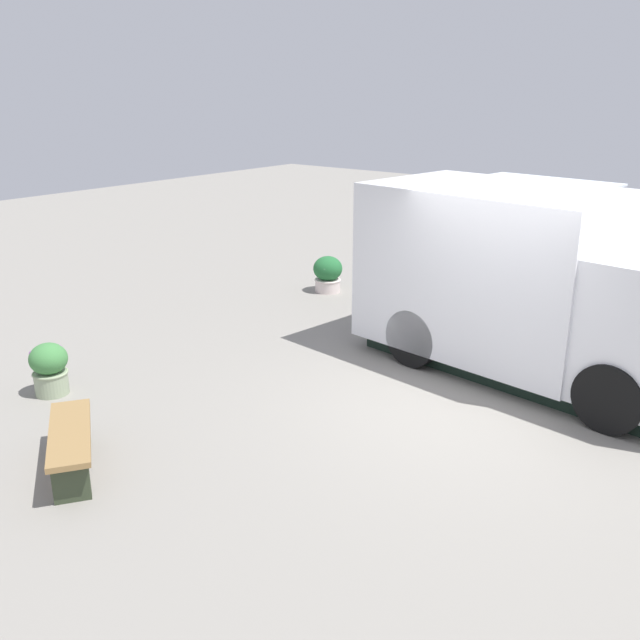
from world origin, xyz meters
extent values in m
plane|color=gray|center=(0.00, 0.00, 0.00)|extent=(40.00, 40.00, 0.00)
cube|color=white|center=(-1.61, -0.44, 1.34)|extent=(2.55, 3.56, 2.23)
cube|color=black|center=(-2.70, -0.31, 1.47)|extent=(0.24, 1.82, 0.78)
cube|color=silver|center=(-2.99, -0.28, 2.42)|extent=(0.83, 2.05, 0.03)
cube|color=black|center=(-1.53, 0.26, 0.11)|extent=(2.26, 4.69, 0.23)
cylinder|color=black|center=(-0.38, 1.61, 0.41)|extent=(0.32, 0.84, 0.82)
cylinder|color=black|center=(-0.71, -1.15, 0.41)|extent=(0.32, 0.84, 0.82)
cylinder|color=black|center=(-2.65, -0.92, 0.41)|extent=(0.32, 0.84, 0.82)
cylinder|color=#919F7E|center=(2.98, -4.24, 0.15)|extent=(0.42, 0.42, 0.30)
torus|color=#91A07B|center=(2.98, -4.24, 0.29)|extent=(0.44, 0.44, 0.04)
ellipsoid|color=#407F41|center=(2.98, -4.24, 0.48)|extent=(0.47, 0.47, 0.40)
sphere|color=#9558A5|center=(3.11, -4.36, 0.56)|extent=(0.08, 0.08, 0.08)
sphere|color=#A24DB6|center=(2.92, -4.39, 0.59)|extent=(0.09, 0.09, 0.09)
sphere|color=purple|center=(3.11, -4.39, 0.52)|extent=(0.08, 0.08, 0.08)
sphere|color=#A44B9E|center=(2.82, -4.23, 0.58)|extent=(0.07, 0.07, 0.07)
sphere|color=#9B4A9E|center=(3.16, -4.29, 0.54)|extent=(0.06, 0.06, 0.06)
cylinder|color=beige|center=(-2.91, -4.37, 0.12)|extent=(0.48, 0.48, 0.24)
torus|color=beige|center=(-2.91, -4.37, 0.23)|extent=(0.50, 0.50, 0.04)
ellipsoid|color=#236533|center=(-2.91, -4.37, 0.45)|extent=(0.55, 0.55, 0.47)
sphere|color=white|center=(-3.03, -4.47, 0.60)|extent=(0.05, 0.05, 0.05)
sphere|color=white|center=(-2.70, -4.27, 0.49)|extent=(0.08, 0.08, 0.08)
sphere|color=white|center=(-2.97, -4.59, 0.48)|extent=(0.07, 0.07, 0.07)
cube|color=olive|center=(3.88, -2.37, 0.42)|extent=(1.14, 1.43, 0.06)
cube|color=#2F3A26|center=(3.56, -2.86, 0.20)|extent=(0.33, 0.26, 0.39)
cube|color=#2F3A26|center=(4.21, -1.89, 0.20)|extent=(0.33, 0.26, 0.39)
camera|label=1|loc=(7.24, 3.51, 3.73)|focal=39.23mm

